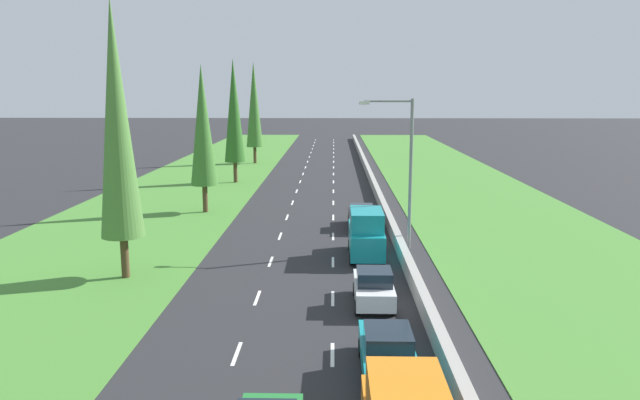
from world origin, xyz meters
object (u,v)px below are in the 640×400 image
white_hatchback_right_lane (374,287)px  street_light_mast (405,163)px  poplar_tree_fifth (254,105)px  black_sedan_right_lane (362,217)px  poplar_tree_second (117,121)px  poplar_tree_third (203,126)px  teal_sedan_right_lane (387,352)px  teal_van_right_lane (366,234)px  poplar_tree_fourth (234,111)px

white_hatchback_right_lane → street_light_mast: (2.42, 9.85, 4.40)m
poplar_tree_fifth → street_light_mast: (14.56, -43.04, -2.39)m
black_sedan_right_lane → poplar_tree_fifth: 40.05m
poplar_tree_second → poplar_tree_third: size_ratio=1.21×
teal_sedan_right_lane → poplar_tree_second: bearing=140.2°
poplar_tree_second → poplar_tree_fifth: bearing=89.7°
teal_van_right_lane → teal_sedan_right_lane: bearing=-90.1°
black_sedan_right_lane → poplar_tree_second: poplar_tree_second is taller
poplar_tree_fourth → street_light_mast: size_ratio=1.41×
poplar_tree_second → poplar_tree_fourth: size_ratio=1.10×
teal_van_right_lane → poplar_tree_third: poplar_tree_third is taller
poplar_tree_second → street_light_mast: bearing=22.4°
teal_van_right_lane → poplar_tree_second: 14.71m
teal_sedan_right_lane → teal_van_right_lane: bearing=89.9°
teal_sedan_right_lane → poplar_tree_third: size_ratio=0.39×
black_sedan_right_lane → poplar_tree_second: 18.59m
teal_sedan_right_lane → poplar_tree_fifth: 61.14m
white_hatchback_right_lane → poplar_tree_third: bearing=120.0°
teal_sedan_right_lane → teal_van_right_lane: size_ratio=0.92×
teal_sedan_right_lane → white_hatchback_right_lane: 6.64m
poplar_tree_second → poplar_tree_fifth: 49.16m
teal_sedan_right_lane → black_sedan_right_lane: size_ratio=1.00×
white_hatchback_right_lane → poplar_tree_second: (-12.43, 3.74, 7.16)m
poplar_tree_second → poplar_tree_fifth: (0.29, 49.15, -0.38)m
poplar_tree_fifth → teal_sedan_right_lane: bearing=-78.4°
poplar_tree_second → poplar_tree_third: (0.55, 16.84, -1.22)m
teal_van_right_lane → poplar_tree_second: (-12.50, -4.08, 6.60)m
poplar_tree_second → teal_van_right_lane: bearing=18.1°
poplar_tree_second → teal_sedan_right_lane: bearing=-39.8°
black_sedan_right_lane → poplar_tree_fourth: size_ratio=0.36×
teal_sedan_right_lane → poplar_tree_fifth: size_ratio=0.34×
black_sedan_right_lane → street_light_mast: street_light_mast is taller
street_light_mast → teal_van_right_lane: bearing=-139.2°
teal_van_right_lane → poplar_tree_fourth: (-12.07, 28.28, 5.99)m
black_sedan_right_lane → poplar_tree_fifth: (-12.29, 37.51, 6.81)m
poplar_tree_fifth → poplar_tree_second: bearing=-90.3°
teal_van_right_lane → street_light_mast: size_ratio=0.54×
teal_sedan_right_lane → white_hatchback_right_lane: bearing=90.3°
poplar_tree_second → poplar_tree_fourth: 32.37m
teal_sedan_right_lane → poplar_tree_fourth: (-12.03, 42.74, 6.57)m
teal_sedan_right_lane → poplar_tree_fifth: poplar_tree_fifth is taller
white_hatchback_right_lane → poplar_tree_second: poplar_tree_second is taller
white_hatchback_right_lane → street_light_mast: 11.05m
poplar_tree_fourth → street_light_mast: 30.02m
poplar_tree_third → poplar_tree_fourth: 15.53m
teal_van_right_lane → black_sedan_right_lane: bearing=89.4°
teal_sedan_right_lane → poplar_tree_second: size_ratio=0.32×
poplar_tree_third → street_light_mast: 17.94m
teal_sedan_right_lane → white_hatchback_right_lane: (-0.03, 6.64, 0.02)m
poplar_tree_second → street_light_mast: 16.30m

